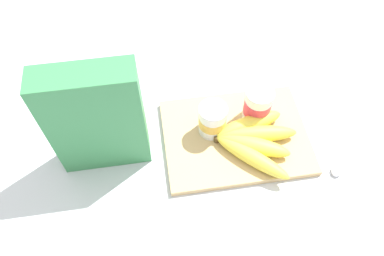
{
  "coord_description": "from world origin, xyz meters",
  "views": [
    {
      "loc": [
        -0.17,
        -0.44,
        0.73
      ],
      "look_at": [
        -0.1,
        0.0,
        0.07
      ],
      "focal_mm": 34.87,
      "sensor_mm": 36.0,
      "label": 1
    }
  ],
  "objects_px": {
    "cereal_box": "(97,120)",
    "yogurt_cup_front": "(212,120)",
    "yogurt_cup_back": "(258,105)",
    "cutting_board": "(236,137)",
    "banana_bunch": "(253,139)",
    "spoon": "(341,161)"
  },
  "relations": [
    {
      "from": "cutting_board",
      "to": "yogurt_cup_back",
      "type": "relative_size",
      "value": 3.65
    },
    {
      "from": "cereal_box",
      "to": "banana_bunch",
      "type": "relative_size",
      "value": 1.39
    },
    {
      "from": "cutting_board",
      "to": "banana_bunch",
      "type": "xyz_separation_m",
      "value": [
        0.03,
        -0.03,
        0.03
      ]
    },
    {
      "from": "banana_bunch",
      "to": "yogurt_cup_front",
      "type": "bearing_deg",
      "value": 149.03
    },
    {
      "from": "yogurt_cup_front",
      "to": "yogurt_cup_back",
      "type": "height_order",
      "value": "yogurt_cup_back"
    },
    {
      "from": "yogurt_cup_front",
      "to": "banana_bunch",
      "type": "distance_m",
      "value": 0.1
    },
    {
      "from": "yogurt_cup_back",
      "to": "banana_bunch",
      "type": "height_order",
      "value": "yogurt_cup_back"
    },
    {
      "from": "cereal_box",
      "to": "cutting_board",
      "type": "bearing_deg",
      "value": 179.68
    },
    {
      "from": "banana_bunch",
      "to": "spoon",
      "type": "distance_m",
      "value": 0.2
    },
    {
      "from": "banana_bunch",
      "to": "spoon",
      "type": "relative_size",
      "value": 1.75
    },
    {
      "from": "cutting_board",
      "to": "banana_bunch",
      "type": "height_order",
      "value": "banana_bunch"
    },
    {
      "from": "banana_bunch",
      "to": "spoon",
      "type": "xyz_separation_m",
      "value": [
        0.19,
        -0.07,
        -0.03
      ]
    },
    {
      "from": "cereal_box",
      "to": "banana_bunch",
      "type": "height_order",
      "value": "cereal_box"
    },
    {
      "from": "cereal_box",
      "to": "spoon",
      "type": "height_order",
      "value": "cereal_box"
    },
    {
      "from": "cereal_box",
      "to": "yogurt_cup_front",
      "type": "relative_size",
      "value": 3.37
    },
    {
      "from": "banana_bunch",
      "to": "yogurt_cup_back",
      "type": "bearing_deg",
      "value": 70.42
    },
    {
      "from": "cutting_board",
      "to": "spoon",
      "type": "xyz_separation_m",
      "value": [
        0.22,
        -0.1,
        -0.0
      ]
    },
    {
      "from": "spoon",
      "to": "banana_bunch",
      "type": "bearing_deg",
      "value": 160.02
    },
    {
      "from": "yogurt_cup_back",
      "to": "cutting_board",
      "type": "bearing_deg",
      "value": -142.1
    },
    {
      "from": "banana_bunch",
      "to": "cutting_board",
      "type": "bearing_deg",
      "value": 137.5
    },
    {
      "from": "cutting_board",
      "to": "cereal_box",
      "type": "relative_size",
      "value": 1.21
    },
    {
      "from": "yogurt_cup_back",
      "to": "banana_bunch",
      "type": "xyz_separation_m",
      "value": [
        -0.02,
        -0.07,
        -0.03
      ]
    }
  ]
}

